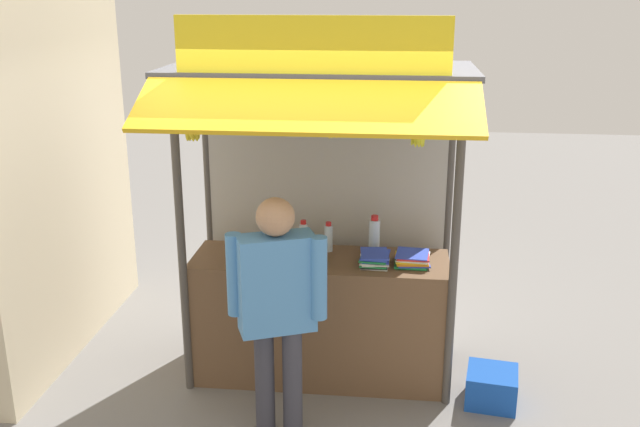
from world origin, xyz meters
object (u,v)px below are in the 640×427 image
water_bottle_left (374,236)px  banana_bunch_inner_left (192,128)px  banana_bunch_inner_right (419,133)px  vendor_person (277,300)px  magazine_stack_back_left (255,256)px  banana_bunch_leftmost (332,124)px  magazine_stack_mid_right (375,259)px  magazine_stack_far_right (311,260)px  water_bottle_center (303,236)px  banana_bunch_rightmost (261,121)px  water_bottle_back_right (328,237)px  magazine_stack_mid_left (412,259)px  plastic_crate (492,387)px

water_bottle_left → banana_bunch_inner_left: 1.59m
banana_bunch_inner_right → vendor_person: 1.38m
magazine_stack_back_left → banana_bunch_leftmost: banana_bunch_leftmost is taller
magazine_stack_mid_right → magazine_stack_far_right: 0.46m
magazine_stack_far_right → banana_bunch_inner_left: 1.30m
water_bottle_center → vendor_person: 1.03m
magazine_stack_far_right → banana_bunch_rightmost: bearing=-131.9°
water_bottle_left → banana_bunch_inner_right: 1.10m
magazine_stack_far_right → banana_bunch_inner_right: banana_bunch_inner_right is taller
water_bottle_back_right → vendor_person: vendor_person is taller
magazine_stack_mid_left → banana_bunch_rightmost: (-1.01, -0.37, 1.05)m
water_bottle_back_right → banana_bunch_inner_left: 1.38m
magazine_stack_mid_left → magazine_stack_mid_right: bearing=-173.1°
water_bottle_center → magazine_stack_back_left: water_bottle_center is taller
vendor_person → banana_bunch_inner_left: bearing=121.9°
water_bottle_center → vendor_person: vendor_person is taller
water_bottle_left → vendor_person: vendor_person is taller
magazine_stack_far_right → vendor_person: 0.77m
water_bottle_back_right → banana_bunch_leftmost: bearing=-82.5°
water_bottle_left → water_bottle_back_right: (-0.35, 0.01, -0.03)m
magazine_stack_far_right → banana_bunch_inner_right: 1.28m
magazine_stack_back_left → banana_bunch_inner_left: 1.08m
banana_bunch_leftmost → magazine_stack_mid_right: bearing=50.0°
plastic_crate → magazine_stack_back_left: bearing=175.3°
water_bottle_center → magazine_stack_mid_right: water_bottle_center is taller
banana_bunch_inner_right → magazine_stack_mid_left: bearing=89.9°
water_bottle_left → magazine_stack_back_left: bearing=-161.5°
vendor_person → plastic_crate: (1.45, 0.59, -0.88)m
magazine_stack_back_left → banana_bunch_leftmost: (0.58, -0.28, 1.03)m
banana_bunch_rightmost → magazine_stack_mid_right: bearing=24.4°
banana_bunch_rightmost → water_bottle_center: bearing=71.9°
banana_bunch_inner_left → vendor_person: banana_bunch_inner_left is taller
magazine_stack_mid_left → vendor_person: 1.18m
banana_bunch_rightmost → plastic_crate: banana_bunch_rightmost is taller
magazine_stack_mid_left → plastic_crate: 1.08m
magazine_stack_mid_right → banana_bunch_inner_left: (-1.20, -0.34, 0.99)m
banana_bunch_inner_right → plastic_crate: bearing=12.9°
water_bottle_back_right → banana_bunch_leftmost: size_ratio=0.82×
banana_bunch_inner_right → vendor_person: size_ratio=0.19×
plastic_crate → vendor_person: bearing=-158.0°
water_bottle_back_right → magazine_stack_mid_right: size_ratio=0.84×
magazine_stack_mid_right → vendor_person: vendor_person is taller
magazine_stack_mid_left → banana_bunch_leftmost: bearing=-146.2°
banana_bunch_leftmost → magazine_stack_mid_left: bearing=33.8°
banana_bunch_inner_left → banana_bunch_leftmost: bearing=0.1°
water_bottle_left → plastic_crate: bearing=-26.0°
magazine_stack_mid_right → water_bottle_left: bearing=93.1°
plastic_crate → banana_bunch_inner_left: bearing=-176.1°
banana_bunch_leftmost → banana_bunch_inner_right: (0.55, 0.00, -0.04)m
water_bottle_back_right → magazine_stack_back_left: water_bottle_back_right is taller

